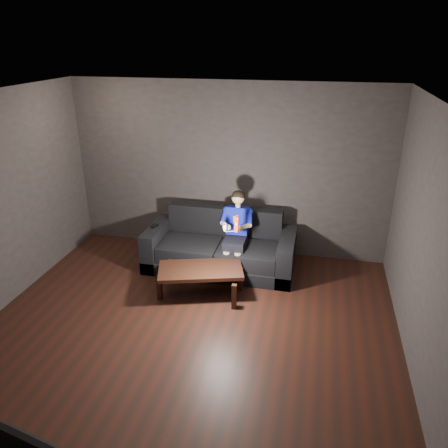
# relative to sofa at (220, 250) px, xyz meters

# --- Properties ---
(floor) EXTENTS (5.00, 5.00, 0.00)m
(floor) POSITION_rel_sofa_xyz_m (-0.03, -1.84, -0.28)
(floor) COLOR black
(floor) RESTS_ON ground
(back_wall) EXTENTS (5.00, 0.04, 2.70)m
(back_wall) POSITION_rel_sofa_xyz_m (-0.03, 0.66, 1.07)
(back_wall) COLOR #36302E
(back_wall) RESTS_ON ground
(front_wall) EXTENTS (5.00, 0.04, 2.70)m
(front_wall) POSITION_rel_sofa_xyz_m (-0.03, -4.34, 1.07)
(front_wall) COLOR #36302E
(front_wall) RESTS_ON ground
(right_wall) EXTENTS (0.04, 5.00, 2.70)m
(right_wall) POSITION_rel_sofa_xyz_m (2.47, -1.84, 1.07)
(right_wall) COLOR #36302E
(right_wall) RESTS_ON ground
(ceiling) EXTENTS (5.00, 5.00, 0.02)m
(ceiling) POSITION_rel_sofa_xyz_m (-0.03, -1.84, 2.42)
(ceiling) COLOR silver
(ceiling) RESTS_ON back_wall
(sofa) EXTENTS (2.23, 0.96, 0.86)m
(sofa) POSITION_rel_sofa_xyz_m (0.00, 0.00, 0.00)
(sofa) COLOR black
(sofa) RESTS_ON floor
(child) EXTENTS (0.46, 0.57, 1.14)m
(child) POSITION_rel_sofa_xyz_m (0.25, -0.06, 0.45)
(child) COLOR black
(child) RESTS_ON sofa
(wii_remote_red) EXTENTS (0.05, 0.08, 0.21)m
(wii_remote_red) POSITION_rel_sofa_xyz_m (0.34, -0.50, 0.67)
(wii_remote_red) COLOR red
(wii_remote_red) RESTS_ON child
(nunchuk_white) EXTENTS (0.07, 0.09, 0.14)m
(nunchuk_white) POSITION_rel_sofa_xyz_m (0.18, -0.49, 0.62)
(nunchuk_white) COLOR silver
(nunchuk_white) RESTS_ON child
(wii_remote_black) EXTENTS (0.07, 0.14, 0.03)m
(wii_remote_black) POSITION_rel_sofa_xyz_m (-1.00, -0.08, 0.34)
(wii_remote_black) COLOR black
(wii_remote_black) RESTS_ON sofa
(coffee_table) EXTENTS (1.24, 0.86, 0.41)m
(coffee_table) POSITION_rel_sofa_xyz_m (-0.08, -0.83, 0.07)
(coffee_table) COLOR black
(coffee_table) RESTS_ON floor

